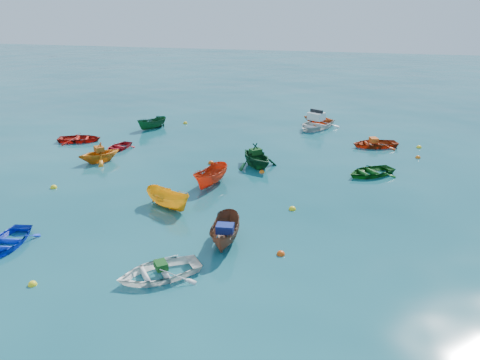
# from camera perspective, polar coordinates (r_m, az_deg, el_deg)

# --- Properties ---
(ground) EXTENTS (160.00, 160.00, 0.00)m
(ground) POSITION_cam_1_polar(r_m,az_deg,el_deg) (22.34, -3.07, -5.47)
(ground) COLOR #0A424C
(ground) RESTS_ON ground
(dinghy_blue_sw) EXTENTS (2.57, 3.27, 0.62)m
(dinghy_blue_sw) POSITION_cam_1_polar(r_m,az_deg,el_deg) (22.89, -26.51, -7.18)
(dinghy_blue_sw) COLOR #1135D5
(dinghy_blue_sw) RESTS_ON ground
(dinghy_white_near) EXTENTS (3.99, 3.87, 0.68)m
(dinghy_white_near) POSITION_cam_1_polar(r_m,az_deg,el_deg) (18.72, -9.82, -11.52)
(dinghy_white_near) COLOR white
(dinghy_white_near) RESTS_ON ground
(sampan_brown_mid) EXTENTS (1.50, 3.22, 1.20)m
(sampan_brown_mid) POSITION_cam_1_polar(r_m,az_deg,el_deg) (20.77, -1.75, -7.65)
(sampan_brown_mid) COLOR brown
(sampan_brown_mid) RESTS_ON ground
(dinghy_orange_w) EXTENTS (3.48, 3.50, 1.40)m
(dinghy_orange_w) POSITION_cam_1_polar(r_m,az_deg,el_deg) (32.19, -16.72, 2.15)
(dinghy_orange_w) COLOR orange
(dinghy_orange_w) RESTS_ON ground
(sampan_yellow_mid) EXTENTS (3.10, 2.24, 1.12)m
(sampan_yellow_mid) POSITION_cam_1_polar(r_m,az_deg,el_deg) (24.35, -8.67, -3.36)
(sampan_yellow_mid) COLOR #F5AA15
(sampan_yellow_mid) RESTS_ON ground
(dinghy_green_e) EXTENTS (3.82, 3.68, 0.64)m
(dinghy_green_e) POSITION_cam_1_polar(r_m,az_deg,el_deg) (29.57, 15.57, 0.59)
(dinghy_green_e) COLOR #135416
(dinghy_green_e) RESTS_ON ground
(dinghy_red_nw) EXTENTS (3.66, 3.08, 0.65)m
(dinghy_red_nw) POSITION_cam_1_polar(r_m,az_deg,el_deg) (37.31, -18.93, 4.47)
(dinghy_red_nw) COLOR #B5170F
(dinghy_red_nw) RESTS_ON ground
(sampan_orange_n) EXTENTS (1.86, 3.29, 1.20)m
(sampan_orange_n) POSITION_cam_1_polar(r_m,az_deg,el_deg) (27.02, -3.50, -0.60)
(sampan_orange_n) COLOR red
(sampan_orange_n) RESTS_ON ground
(dinghy_green_n) EXTENTS (4.00, 4.04, 1.61)m
(dinghy_green_n) POSITION_cam_1_polar(r_m,az_deg,el_deg) (29.97, 1.98, 1.66)
(dinghy_green_n) COLOR #104420
(dinghy_green_n) RESTS_ON ground
(dinghy_red_ne) EXTENTS (3.87, 3.31, 0.68)m
(dinghy_red_ne) POSITION_cam_1_polar(r_m,az_deg,el_deg) (35.42, 16.05, 3.94)
(dinghy_red_ne) COLOR #AF310E
(dinghy_red_ne) RESTS_ON ground
(dinghy_red_far) EXTENTS (2.15, 2.74, 0.52)m
(dinghy_red_far) POSITION_cam_1_polar(r_m,az_deg,el_deg) (34.56, -14.62, 3.66)
(dinghy_red_far) COLOR #AD0E16
(dinghy_red_far) RESTS_ON ground
(dinghy_orange_far) EXTENTS (3.19, 2.95, 1.38)m
(dinghy_orange_far) POSITION_cam_1_polar(r_m,az_deg,el_deg) (40.66, 9.48, 6.66)
(dinghy_orange_far) COLOR #D44813
(dinghy_orange_far) RESTS_ON ground
(sampan_green_far) EXTENTS (2.33, 2.81, 1.04)m
(sampan_green_far) POSITION_cam_1_polar(r_m,az_deg,el_deg) (39.53, -10.61, 6.17)
(sampan_green_far) COLOR #104522
(sampan_green_far) RESTS_ON ground
(motorboat_white) EXTENTS (4.53, 5.07, 1.47)m
(motorboat_white) POSITION_cam_1_polar(r_m,az_deg,el_deg) (39.55, 9.20, 6.26)
(motorboat_white) COLOR white
(motorboat_white) RESTS_ON ground
(tarp_green_a) EXTENTS (0.70, 0.72, 0.28)m
(tarp_green_a) POSITION_cam_1_polar(r_m,az_deg,el_deg) (18.49, -9.62, -10.21)
(tarp_green_a) COLOR #134E18
(tarp_green_a) RESTS_ON dinghy_white_near
(tarp_blue_a) EXTENTS (0.80, 0.64, 0.36)m
(tarp_blue_a) POSITION_cam_1_polar(r_m,az_deg,el_deg) (20.27, -1.84, -5.92)
(tarp_blue_a) COLOR navy
(tarp_blue_a) RESTS_ON sampan_brown_mid
(tarp_orange_a) EXTENTS (0.86, 0.85, 0.33)m
(tarp_orange_a) POSITION_cam_1_polar(r_m,az_deg,el_deg) (31.95, -16.80, 3.63)
(tarp_orange_a) COLOR #B85212
(tarp_orange_a) RESTS_ON dinghy_orange_w
(tarp_green_b) EXTENTS (0.88, 0.87, 0.34)m
(tarp_green_b) POSITION_cam_1_polar(r_m,az_deg,el_deg) (29.74, 1.91, 3.49)
(tarp_green_b) COLOR #0F3F12
(tarp_green_b) RESTS_ON dinghy_green_n
(tarp_orange_b) EXTENTS (0.71, 0.81, 0.33)m
(tarp_orange_b) POSITION_cam_1_polar(r_m,az_deg,el_deg) (35.25, 15.98, 4.71)
(tarp_orange_b) COLOR #DD5716
(tarp_orange_b) RESTS_ON dinghy_red_ne
(buoy_ye_a) EXTENTS (0.34, 0.34, 0.34)m
(buoy_ye_a) POSITION_cam_1_polar(r_m,az_deg,el_deg) (19.59, -23.96, -11.62)
(buoy_ye_a) COLOR yellow
(buoy_ye_a) RESTS_ON ground
(buoy_or_b) EXTENTS (0.36, 0.36, 0.36)m
(buoy_or_b) POSITION_cam_1_polar(r_m,az_deg,el_deg) (19.94, 4.99, -9.05)
(buoy_or_b) COLOR #E84B0C
(buoy_or_b) RESTS_ON ground
(buoy_ye_b) EXTENTS (0.38, 0.38, 0.38)m
(buoy_ye_b) POSITION_cam_1_polar(r_m,az_deg,el_deg) (28.56, -21.76, -0.91)
(buoy_ye_b) COLOR yellow
(buoy_ye_b) RESTS_ON ground
(buoy_or_c) EXTENTS (0.39, 0.39, 0.39)m
(buoy_or_c) POSITION_cam_1_polar(r_m,az_deg,el_deg) (30.55, -3.55, 2.02)
(buoy_or_c) COLOR #CF4D0B
(buoy_or_c) RESTS_ON ground
(buoy_ye_c) EXTENTS (0.37, 0.37, 0.37)m
(buoy_ye_c) POSITION_cam_1_polar(r_m,az_deg,el_deg) (24.01, 6.39, -3.60)
(buoy_ye_c) COLOR yellow
(buoy_ye_c) RESTS_ON ground
(buoy_or_d) EXTENTS (0.35, 0.35, 0.35)m
(buoy_or_d) POSITION_cam_1_polar(r_m,az_deg,el_deg) (33.77, 20.86, 2.53)
(buoy_or_d) COLOR orange
(buoy_or_d) RESTS_ON ground
(buoy_ye_d) EXTENTS (0.38, 0.38, 0.38)m
(buoy_ye_d) POSITION_cam_1_polar(r_m,az_deg,el_deg) (40.79, -6.68, 6.85)
(buoy_ye_d) COLOR gold
(buoy_ye_d) RESTS_ON ground
(buoy_or_e) EXTENTS (0.33, 0.33, 0.33)m
(buoy_or_e) POSITION_cam_1_polar(r_m,az_deg,el_deg) (28.93, 2.69, 0.92)
(buoy_or_e) COLOR orange
(buoy_or_e) RESTS_ON ground
(buoy_ye_e) EXTENTS (0.37, 0.37, 0.37)m
(buoy_ye_e) POSITION_cam_1_polar(r_m,az_deg,el_deg) (36.16, 20.97, 3.69)
(buoy_ye_e) COLOR yellow
(buoy_ye_e) RESTS_ON ground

